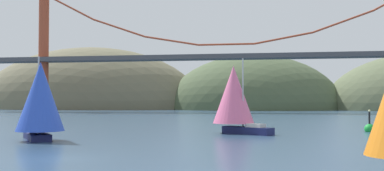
% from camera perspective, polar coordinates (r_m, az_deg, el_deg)
% --- Properties ---
extents(ground_plane, '(360.00, 360.00, 0.00)m').
position_cam_1_polar(ground_plane, '(28.85, -15.81, -8.65)').
color(ground_plane, '#2D4760').
extents(headland_left, '(85.50, 44.00, 45.06)m').
position_cam_1_polar(headland_left, '(174.39, -12.66, -2.80)').
color(headland_left, '#6B664C').
rests_on(headland_left, ground_plane).
extents(headland_center, '(60.47, 44.00, 37.58)m').
position_cam_1_polar(headland_center, '(160.98, 7.47, -2.92)').
color(headland_center, '#4C5B3D').
rests_on(headland_center, ground_plane).
extents(suspension_bridge, '(139.16, 6.00, 33.50)m').
position_cam_1_polar(suspension_bridge, '(121.99, 4.21, 3.92)').
color(suspension_bridge, '#A34228').
rests_on(suspension_bridge, ground_plane).
extents(sailboat_pink_spinnaker, '(7.18, 6.23, 7.68)m').
position_cam_1_polar(sailboat_pink_spinnaker, '(48.20, 5.22, -1.33)').
color(sailboat_pink_spinnaker, '#191E4C').
rests_on(sailboat_pink_spinnaker, ground_plane).
extents(sailboat_blue_spinnaker, '(6.18, 6.98, 7.21)m').
position_cam_1_polar(sailboat_blue_spinnaker, '(41.08, -18.17, -1.57)').
color(sailboat_blue_spinnaker, '#191E4C').
rests_on(sailboat_blue_spinnaker, ground_plane).
extents(channel_buoy, '(1.10, 1.10, 2.64)m').
position_cam_1_polar(channel_buoy, '(53.79, 20.99, -4.94)').
color(channel_buoy, green).
rests_on(channel_buoy, ground_plane).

